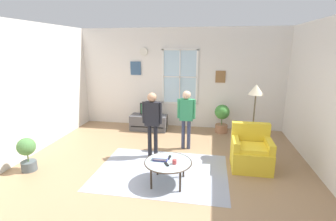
% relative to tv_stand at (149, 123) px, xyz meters
% --- Properties ---
extents(ground_plane, '(6.62, 6.87, 0.02)m').
position_rel_tv_stand_xyz_m(ground_plane, '(0.83, -2.60, -0.23)').
color(ground_plane, '#9E7A56').
extents(back_wall, '(6.02, 0.17, 2.93)m').
position_rel_tv_stand_xyz_m(back_wall, '(0.83, 0.59, 1.24)').
color(back_wall, silver).
rests_on(back_wall, ground_plane).
extents(side_wall_left, '(0.12, 6.27, 2.93)m').
position_rel_tv_stand_xyz_m(side_wall_left, '(-2.24, -2.60, 1.24)').
color(side_wall_left, silver).
rests_on(side_wall_left, ground_plane).
extents(area_rug, '(2.54, 1.89, 0.01)m').
position_rel_tv_stand_xyz_m(area_rug, '(0.87, -2.43, -0.22)').
color(area_rug, '#999EAD').
rests_on(area_rug, ground_plane).
extents(tv_stand, '(1.06, 0.48, 0.45)m').
position_rel_tv_stand_xyz_m(tv_stand, '(0.00, 0.00, 0.00)').
color(tv_stand, '#4C4C51').
rests_on(tv_stand, ground_plane).
extents(television, '(0.50, 0.08, 0.36)m').
position_rel_tv_stand_xyz_m(television, '(-0.00, -0.00, 0.41)').
color(television, '#4C4C4C').
rests_on(television, tv_stand).
extents(armchair, '(0.76, 0.74, 0.87)m').
position_rel_tv_stand_xyz_m(armchair, '(2.61, -1.92, 0.10)').
color(armchair, yellow).
rests_on(armchair, ground_plane).
extents(coffee_table, '(0.85, 0.85, 0.42)m').
position_rel_tv_stand_xyz_m(coffee_table, '(1.07, -2.81, 0.17)').
color(coffee_table, '#99B2B7').
rests_on(coffee_table, ground_plane).
extents(book_stack, '(0.26, 0.18, 0.07)m').
position_rel_tv_stand_xyz_m(book_stack, '(0.92, -2.76, 0.22)').
color(book_stack, '#484CAB').
rests_on(book_stack, coffee_table).
extents(cup, '(0.08, 0.08, 0.08)m').
position_rel_tv_stand_xyz_m(cup, '(1.19, -2.87, 0.23)').
color(cup, '#BF3F3F').
rests_on(cup, coffee_table).
extents(remote_near_books, '(0.10, 0.14, 0.02)m').
position_rel_tv_stand_xyz_m(remote_near_books, '(1.07, -2.93, 0.20)').
color(remote_near_books, black).
rests_on(remote_near_books, coffee_table).
extents(remote_near_cup, '(0.05, 0.14, 0.02)m').
position_rel_tv_stand_xyz_m(remote_near_cup, '(1.07, -2.66, 0.20)').
color(remote_near_cup, black).
rests_on(remote_near_cup, coffee_table).
extents(person_black_shirt, '(0.44, 0.20, 1.45)m').
position_rel_tv_stand_xyz_m(person_black_shirt, '(0.54, -1.77, 0.69)').
color(person_black_shirt, black).
rests_on(person_black_shirt, ground_plane).
extents(person_green_shirt, '(0.43, 0.19, 1.41)m').
position_rel_tv_stand_xyz_m(person_green_shirt, '(1.22, -1.20, 0.66)').
color(person_green_shirt, '#333851').
rests_on(person_green_shirt, ground_plane).
extents(potted_plant_by_window, '(0.41, 0.41, 0.81)m').
position_rel_tv_stand_xyz_m(potted_plant_by_window, '(2.10, 0.15, 0.24)').
color(potted_plant_by_window, '#9E6B4C').
rests_on(potted_plant_by_window, ground_plane).
extents(potted_plant_corner, '(0.35, 0.35, 0.68)m').
position_rel_tv_stand_xyz_m(potted_plant_corner, '(-1.73, -2.83, 0.17)').
color(potted_plant_corner, '#4C565B').
rests_on(potted_plant_corner, ground_plane).
extents(floor_lamp, '(0.32, 0.32, 1.62)m').
position_rel_tv_stand_xyz_m(floor_lamp, '(2.71, -1.35, 1.13)').
color(floor_lamp, black).
rests_on(floor_lamp, ground_plane).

